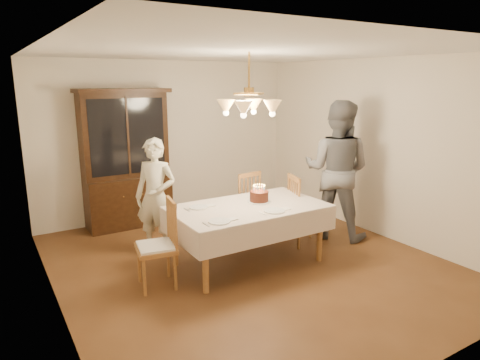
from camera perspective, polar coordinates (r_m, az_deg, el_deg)
ground at (r=5.58m, az=1.09°, el=-10.96°), size 5.00×5.00×0.00m
room_shell at (r=5.14m, az=1.17°, el=5.34°), size 5.00×5.00×5.00m
dining_table at (r=5.34m, az=1.13°, el=-4.25°), size 1.90×1.10×0.76m
china_hutch at (r=6.93m, az=-14.96°, el=2.41°), size 1.38×0.54×2.16m
chair_far_side at (r=6.34m, az=0.27°, el=-3.68°), size 0.49×0.47×1.00m
chair_left_end at (r=4.92m, az=-11.04°, el=-8.92°), size 0.49×0.50×1.00m
chair_right_end at (r=6.12m, az=8.62°, el=-4.46°), size 0.53×0.54×1.00m
elderly_woman at (r=5.74m, az=-11.17°, el=-2.25°), size 0.66×0.67×1.56m
adult_in_grey at (r=6.37m, az=12.75°, el=1.29°), size 1.17×1.23×2.01m
birthday_cake at (r=5.47m, az=2.56°, el=-2.25°), size 0.30×0.30×0.23m
place_setting_near_left at (r=4.74m, az=-2.62°, el=-5.50°), size 0.39×0.25×0.02m
place_setting_near_right at (r=5.12m, az=4.71°, el=-4.09°), size 0.40×0.26×0.02m
place_setting_far_left at (r=5.27m, az=-5.41°, el=-3.61°), size 0.38×0.23×0.02m
chandelier at (r=5.10m, az=1.19°, el=9.74°), size 0.62×0.62×0.73m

